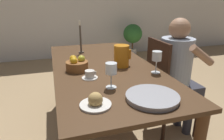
% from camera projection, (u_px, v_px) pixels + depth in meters
% --- Properties ---
extents(ground_plane, '(20.00, 20.00, 0.00)m').
position_uv_depth(ground_plane, '(104.00, 136.00, 2.07)').
color(ground_plane, tan).
extents(wall_back, '(10.00, 0.06, 2.60)m').
position_uv_depth(wall_back, '(67.00, 1.00, 4.47)').
color(wall_back, silver).
rests_on(wall_back, ground_plane).
extents(dining_table, '(0.88, 1.85, 0.77)m').
position_uv_depth(dining_table, '(103.00, 76.00, 1.84)').
color(dining_table, '#472D19').
rests_on(dining_table, ground_plane).
extents(chair_person_side, '(0.42, 0.42, 0.98)m').
position_uv_depth(chair_person_side, '(166.00, 87.00, 1.98)').
color(chair_person_side, '#331E14').
rests_on(chair_person_side, ground_plane).
extents(person_seated, '(0.39, 0.41, 1.18)m').
position_uv_depth(person_seated, '(178.00, 69.00, 1.91)').
color(person_seated, '#33333D').
rests_on(person_seated, ground_plane).
extents(red_pitcher, '(0.16, 0.13, 0.19)m').
position_uv_depth(red_pitcher, '(121.00, 56.00, 1.75)').
color(red_pitcher, orange).
rests_on(red_pitcher, dining_table).
extents(wine_glass_water, '(0.08, 0.08, 0.18)m').
position_uv_depth(wine_glass_water, '(157.00, 57.00, 1.58)').
color(wine_glass_water, white).
rests_on(wine_glass_water, dining_table).
extents(wine_glass_juice, '(0.08, 0.08, 0.18)m').
position_uv_depth(wine_glass_juice, '(111.00, 70.00, 1.31)').
color(wine_glass_juice, white).
rests_on(wine_glass_juice, dining_table).
extents(teacup_near_person, '(0.12, 0.12, 0.06)m').
position_uv_depth(teacup_near_person, '(90.00, 75.00, 1.51)').
color(teacup_near_person, silver).
rests_on(teacup_near_person, dining_table).
extents(serving_tray, '(0.32, 0.32, 0.03)m').
position_uv_depth(serving_tray, '(152.00, 97.00, 1.19)').
color(serving_tray, '#9E9EA3').
rests_on(serving_tray, dining_table).
extents(bread_plate, '(0.18, 0.18, 0.08)m').
position_uv_depth(bread_plate, '(95.00, 102.00, 1.12)').
color(bread_plate, silver).
rests_on(bread_plate, dining_table).
extents(fruit_bowl, '(0.18, 0.18, 0.13)m').
position_uv_depth(fruit_bowl, '(77.00, 65.00, 1.66)').
color(fruit_bowl, brown).
rests_on(fruit_bowl, dining_table).
extents(candlestick_tall, '(0.06, 0.06, 0.35)m').
position_uv_depth(candlestick_tall, '(81.00, 40.00, 2.18)').
color(candlestick_tall, '#4C4238').
rests_on(candlestick_tall, dining_table).
extents(potted_plant, '(0.44, 0.44, 0.79)m').
position_uv_depth(potted_plant, '(133.00, 35.00, 4.71)').
color(potted_plant, beige).
rests_on(potted_plant, ground_plane).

